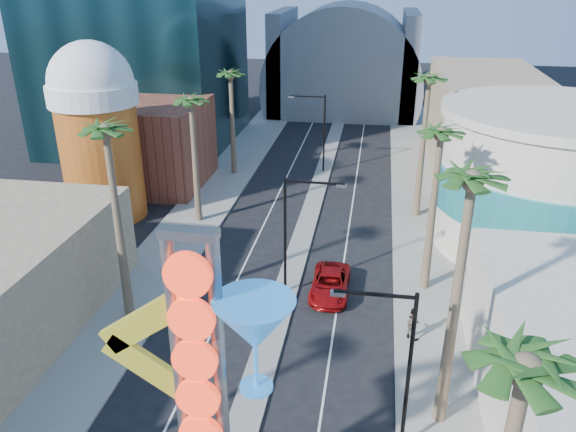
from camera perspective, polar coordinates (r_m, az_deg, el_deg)
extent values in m
cube|color=gray|center=(52.17, -7.89, 1.84)|extent=(5.00, 100.00, 0.15)
cube|color=gray|center=(50.22, 13.36, 0.50)|extent=(5.00, 100.00, 0.15)
cube|color=gray|center=(53.08, 2.92, 2.44)|extent=(1.60, 84.00, 0.15)
cube|color=brown|center=(55.71, -13.69, 7.10)|extent=(10.00, 10.00, 8.00)
cube|color=#8B6E5A|center=(61.81, 19.23, 9.05)|extent=(10.00, 20.00, 10.00)
cylinder|color=#AC4F17|center=(48.94, -18.37, 5.46)|extent=(6.40, 6.40, 10.00)
cylinder|color=white|center=(47.62, -19.22, 11.62)|extent=(7.00, 7.00, 1.60)
sphere|color=white|center=(47.47, -19.36, 12.56)|extent=(6.60, 6.60, 6.60)
cylinder|color=#BCB49F|center=(45.43, 25.02, 3.00)|extent=(16.00, 16.00, 10.00)
cylinder|color=teal|center=(45.43, 25.02, 3.00)|extent=(16.60, 16.60, 3.00)
cylinder|color=#BCB49F|center=(44.02, 26.23, 9.44)|extent=(16.60, 16.60, 0.60)
cylinder|color=slate|center=(84.71, 5.68, 13.29)|extent=(22.00, 16.00, 22.00)
cube|color=slate|center=(85.24, -0.50, 15.52)|extent=(2.00, 16.00, 14.00)
cube|color=slate|center=(84.13, 12.10, 14.90)|extent=(2.00, 16.00, 14.00)
cylinder|color=slate|center=(20.10, -10.79, -16.94)|extent=(0.44, 0.44, 12.00)
cylinder|color=slate|center=(19.73, -6.77, -17.54)|extent=(0.44, 0.44, 12.00)
cube|color=slate|center=(16.65, -10.07, -1.76)|extent=(1.80, 0.50, 0.30)
cylinder|color=red|center=(16.91, -10.16, -5.93)|extent=(1.50, 0.25, 1.50)
cylinder|color=red|center=(17.73, -9.79, -10.28)|extent=(1.50, 0.25, 1.50)
cylinder|color=red|center=(18.63, -9.45, -14.23)|extent=(1.50, 0.25, 1.50)
cylinder|color=red|center=(19.62, -9.13, -17.79)|extent=(1.50, 0.25, 1.50)
cube|color=yellow|center=(18.77, -14.06, -10.22)|extent=(3.47, 0.25, 2.80)
cube|color=yellow|center=(19.94, -13.48, -14.99)|extent=(3.47, 0.25, 2.80)
cone|color=blue|center=(17.68, -3.42, -11.00)|extent=(2.60, 2.60, 1.80)
cylinder|color=blue|center=(18.64, -3.29, -15.04)|extent=(0.16, 0.16, 1.60)
cylinder|color=blue|center=(19.16, -3.23, -16.90)|extent=(1.10, 1.10, 0.12)
cylinder|color=black|center=(35.16, -0.30, -2.23)|extent=(0.18, 0.18, 8.00)
cube|color=black|center=(33.42, 2.74, 3.41)|extent=(3.60, 0.12, 0.12)
cube|color=slate|center=(33.33, 5.47, 3.08)|extent=(0.60, 0.25, 0.18)
cylinder|color=black|center=(57.49, 3.70, 8.25)|extent=(0.18, 0.18, 8.00)
cube|color=black|center=(56.78, 1.95, 12.04)|extent=(3.60, 0.12, 0.12)
cube|color=slate|center=(57.02, 0.32, 12.00)|extent=(0.60, 0.25, 0.18)
cylinder|color=black|center=(24.70, 12.13, -15.62)|extent=(0.18, 0.18, 8.00)
cube|color=black|center=(22.42, 8.81, -7.88)|extent=(3.24, 0.12, 0.12)
cube|color=slate|center=(22.50, 5.09, -7.84)|extent=(0.60, 0.25, 0.18)
cylinder|color=brown|center=(33.57, -16.81, -1.35)|extent=(0.40, 0.40, 11.50)
sphere|color=#174517|center=(31.65, -18.05, 8.11)|extent=(2.40, 2.40, 2.40)
cylinder|color=brown|center=(45.86, -9.40, 5.18)|extent=(0.40, 0.40, 10.00)
sphere|color=#174517|center=(44.53, -9.84, 11.28)|extent=(2.40, 2.40, 2.40)
cylinder|color=brown|center=(56.87, -5.66, 9.06)|extent=(0.40, 0.40, 10.00)
sphere|color=#174517|center=(55.80, -5.87, 14.02)|extent=(2.40, 2.40, 2.40)
sphere|color=#174517|center=(14.50, 23.02, -14.29)|extent=(2.40, 2.40, 2.40)
cylinder|color=brown|center=(25.35, 16.49, -9.40)|extent=(0.40, 0.40, 12.00)
sphere|color=#174517|center=(22.72, 18.23, 3.39)|extent=(2.40, 2.40, 2.40)
cylinder|color=brown|center=(36.25, 14.41, -0.02)|extent=(0.40, 0.40, 10.50)
sphere|color=#174517|center=(34.52, 15.30, 7.97)|extent=(2.40, 2.40, 2.40)
cylinder|color=brown|center=(47.31, 13.46, 6.38)|extent=(0.40, 0.40, 11.50)
sphere|color=#174517|center=(45.97, 14.16, 13.22)|extent=(2.40, 2.40, 2.40)
imported|color=#9A0B0D|center=(36.73, 4.30, -6.89)|extent=(2.42, 5.23, 1.45)
imported|color=gray|center=(33.01, 12.53, -10.56)|extent=(1.20, 1.14, 1.95)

